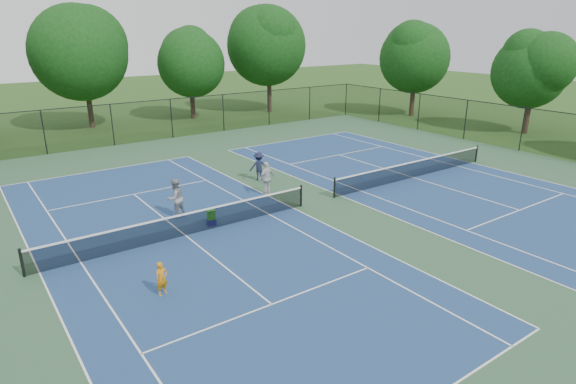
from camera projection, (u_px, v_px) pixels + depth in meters
ground at (318, 202)px, 23.65m from camera, size 140.00×140.00×0.00m
court_pad at (318, 202)px, 23.64m from camera, size 36.00×36.00×0.01m
tennis_court_left at (185, 234)px, 19.76m from camera, size 12.00×23.83×1.07m
tennis_court_right at (413, 176)px, 27.46m from camera, size 12.00×23.83×1.07m
perimeter_fence at (319, 171)px, 23.13m from camera, size 36.08×36.08×3.02m
tree_back_b at (82, 48)px, 39.34m from camera, size 7.60×7.60×10.03m
tree_back_c at (190, 59)px, 43.88m from camera, size 6.00×6.00×8.40m
tree_back_d at (269, 42)px, 47.08m from camera, size 7.80×7.80×10.37m
tree_side_e at (416, 54)px, 45.20m from camera, size 6.60×6.60×8.87m
tree_side_f at (535, 67)px, 37.46m from camera, size 5.80×5.80×8.12m
child_player at (162, 279)px, 15.27m from camera, size 0.45×0.34×1.13m
instructor at (175, 198)px, 21.52m from camera, size 1.01×0.88×1.79m
bystander_a at (267, 178)px, 24.44m from camera, size 1.08×0.61×1.74m
bystander_b at (259, 166)px, 26.81m from camera, size 1.19×0.95×1.61m
ball_crate at (211, 222)px, 20.82m from camera, size 0.45×0.41×0.28m
ball_hopper at (211, 215)px, 20.71m from camera, size 0.40×0.36×0.41m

